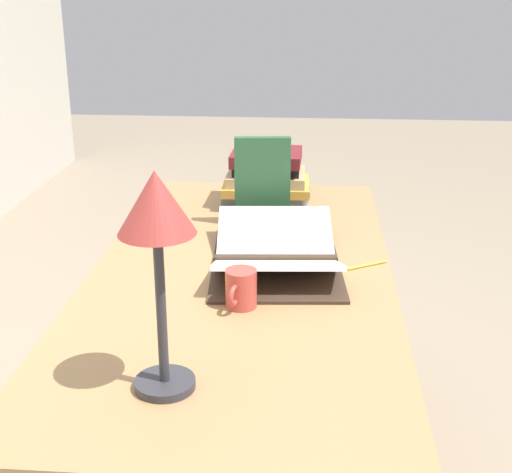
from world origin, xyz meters
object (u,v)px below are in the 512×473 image
at_px(open_book, 276,254).
at_px(book_stack_tall, 266,178).
at_px(coffee_mug, 241,289).
at_px(book_standing_upright, 262,182).
at_px(pencil, 363,266).
at_px(reading_lamp, 157,224).

distance_m(open_book, book_stack_tall, 0.52).
bearing_deg(coffee_mug, book_standing_upright, -0.78).
distance_m(open_book, pencil, 0.23).
bearing_deg(pencil, open_book, 87.30).
relative_size(book_stack_tall, book_standing_upright, 1.07).
height_order(book_standing_upright, pencil, book_standing_upright).
height_order(coffee_mug, pencil, coffee_mug).
height_order(open_book, book_stack_tall, book_stack_tall).
bearing_deg(reading_lamp, book_standing_upright, -6.99).
bearing_deg(reading_lamp, book_stack_tall, -5.57).
relative_size(book_stack_tall, reading_lamp, 0.70).
relative_size(open_book, pencil, 4.18).
relative_size(open_book, book_standing_upright, 1.97).
height_order(book_stack_tall, book_standing_upright, book_standing_upright).
xyz_separation_m(open_book, coffee_mug, (-0.26, 0.06, 0.02)).
bearing_deg(pencil, reading_lamp, 146.74).
bearing_deg(pencil, book_standing_upright, 42.16).
height_order(book_stack_tall, reading_lamp, reading_lamp).
relative_size(open_book, reading_lamp, 1.29).
relative_size(coffee_mug, pencil, 0.79).
height_order(book_standing_upright, reading_lamp, reading_lamp).
distance_m(coffee_mug, pencil, 0.39).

